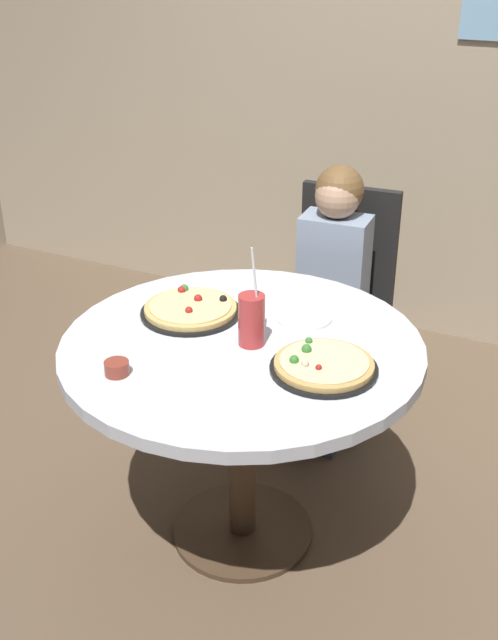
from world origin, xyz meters
TOP-DOWN VIEW (x-y plane):
  - ground_plane at (0.00, 0.00)m, footprint 8.00×8.00m
  - wall_with_window at (0.00, 1.81)m, footprint 5.20×0.14m
  - dining_table at (0.00, 0.00)m, footprint 1.10×1.10m
  - chair_wooden at (-0.01, 0.92)m, footprint 0.42×0.42m
  - diner_child at (0.00, 0.73)m, footprint 0.27×0.42m
  - pizza_veggie at (0.28, -0.05)m, footprint 0.31×0.31m
  - pizza_cheese at (-0.23, 0.09)m, footprint 0.32×0.32m
  - soda_cup at (0.03, -0.00)m, footprint 0.08×0.08m
  - sauce_bowl at (-0.23, -0.32)m, footprint 0.07×0.07m
  - plate_small at (0.11, 0.22)m, footprint 0.18×0.18m

SIDE VIEW (x-z plane):
  - ground_plane at x=0.00m, z-range 0.00..0.00m
  - diner_child at x=0.00m, z-range -0.06..1.02m
  - chair_wooden at x=-0.01m, z-range 0.06..1.01m
  - dining_table at x=0.00m, z-range 0.26..1.01m
  - plate_small at x=0.11m, z-range 0.75..0.76m
  - pizza_veggie at x=0.28m, z-range 0.74..0.79m
  - pizza_cheese at x=-0.23m, z-range 0.74..0.79m
  - sauce_bowl at x=-0.23m, z-range 0.75..0.79m
  - soda_cup at x=0.03m, z-range 0.68..0.98m
  - wall_with_window at x=0.00m, z-range 0.00..2.90m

